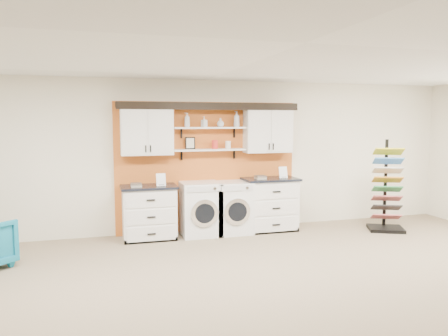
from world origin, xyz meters
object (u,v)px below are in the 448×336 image
object	(u,v)px
base_cabinet_left	(149,212)
base_cabinet_right	(270,204)
dryer	(232,207)
sample_rack	(386,202)
washer	(200,209)

from	to	relation	value
base_cabinet_left	base_cabinet_right	size ratio (longest dim) A/B	0.95
dryer	sample_rack	bearing A→B (deg)	-12.15
sample_rack	dryer	bearing A→B (deg)	-167.48
washer	dryer	distance (m)	0.59
base_cabinet_right	dryer	distance (m)	0.75
sample_rack	washer	bearing A→B (deg)	-165.44
dryer	base_cabinet_right	bearing A→B (deg)	0.26
washer	base_cabinet_left	bearing A→B (deg)	179.79
dryer	base_cabinet_left	bearing A→B (deg)	179.87
base_cabinet_left	sample_rack	xyz separation A→B (m)	(4.36, -0.62, 0.07)
base_cabinet_right	sample_rack	xyz separation A→B (m)	(2.10, -0.62, 0.05)
washer	dryer	xyz separation A→B (m)	(0.59, 0.00, -0.01)
washer	sample_rack	world-z (taller)	sample_rack
sample_rack	base_cabinet_left	bearing A→B (deg)	-163.40
base_cabinet_left	washer	xyz separation A→B (m)	(0.91, -0.00, 0.01)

